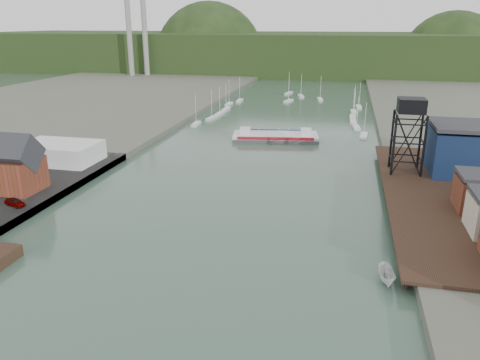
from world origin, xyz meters
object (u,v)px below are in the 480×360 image
at_px(chain_ferry, 275,137).
at_px(lift_tower, 411,110).
at_px(motorboat, 387,276).
at_px(harbor_building, 8,168).
at_px(car_west_a, 15,202).

bearing_deg(chain_ferry, lift_tower, -52.15).
distance_m(lift_tower, chain_ferry, 47.80).
xyz_separation_m(lift_tower, motorboat, (-6.47, -45.08, -14.63)).
distance_m(harbor_building, chain_ferry, 73.79).
xyz_separation_m(lift_tower, chain_ferry, (-33.18, 31.15, -14.62)).
bearing_deg(car_west_a, lift_tower, -45.70).
bearing_deg(harbor_building, chain_ferry, 53.46).
height_order(lift_tower, chain_ferry, lift_tower).
distance_m(harbor_building, car_west_a, 10.53).
xyz_separation_m(harbor_building, chain_ferry, (43.82, 59.15, -5.06)).
bearing_deg(chain_ferry, harbor_building, -135.50).
bearing_deg(harbor_building, car_west_a, -48.88).
bearing_deg(chain_ferry, motorboat, -79.65).
distance_m(chain_ferry, motorboat, 80.77).
bearing_deg(lift_tower, car_west_a, -153.34).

